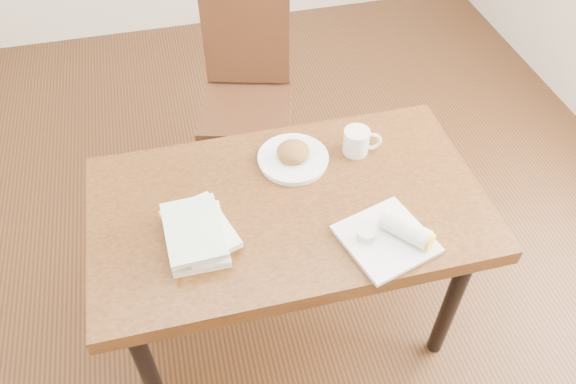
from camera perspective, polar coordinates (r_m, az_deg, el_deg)
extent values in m
cube|color=#472814|center=(2.49, 0.00, -12.69)|extent=(4.00, 5.00, 0.01)
cube|color=brown|center=(1.90, 0.00, -1.64)|extent=(1.32, 0.75, 0.06)
cylinder|color=black|center=(2.05, -14.07, -17.11)|extent=(0.06, 0.06, 0.69)
cylinder|color=black|center=(2.21, 16.27, -10.65)|extent=(0.06, 0.06, 0.69)
cylinder|color=black|center=(2.36, -15.02, -5.13)|extent=(0.06, 0.06, 0.69)
cylinder|color=black|center=(2.49, 11.02, -0.35)|extent=(0.06, 0.06, 0.69)
cylinder|color=#402112|center=(2.97, -0.25, 6.73)|extent=(0.04, 0.04, 0.45)
cylinder|color=#402112|center=(3.00, -7.19, 6.83)|extent=(0.04, 0.04, 0.45)
cylinder|color=#402112|center=(2.70, -0.52, 1.78)|extent=(0.04, 0.04, 0.45)
cylinder|color=#402112|center=(2.74, -8.07, 1.94)|extent=(0.04, 0.04, 0.45)
cube|color=#402112|center=(2.68, -4.29, 8.29)|extent=(0.52, 0.52, 0.04)
cube|color=#402112|center=(2.69, -4.25, 15.16)|extent=(0.40, 0.15, 0.45)
cylinder|color=white|center=(2.01, 0.53, 3.29)|extent=(0.25, 0.25, 0.02)
cylinder|color=white|center=(2.00, 0.53, 3.53)|extent=(0.25, 0.25, 0.01)
ellipsoid|color=#B27538|center=(1.98, 0.53, 4.13)|extent=(0.14, 0.14, 0.06)
cylinder|color=white|center=(2.04, 6.94, 5.13)|extent=(0.09, 0.09, 0.09)
torus|color=white|center=(2.04, 8.47, 5.10)|extent=(0.08, 0.03, 0.08)
cylinder|color=tan|center=(2.01, 7.05, 6.04)|extent=(0.08, 0.08, 0.01)
cylinder|color=#F2E5CC|center=(2.01, 7.06, 6.11)|extent=(0.06, 0.06, 0.00)
cube|color=white|center=(1.79, 9.91, -4.85)|extent=(0.31, 0.31, 0.01)
cube|color=white|center=(1.78, 9.95, -4.64)|extent=(0.32, 0.32, 0.01)
cylinder|color=white|center=(1.77, 11.85, -3.71)|extent=(0.15, 0.16, 0.06)
cylinder|color=yellow|center=(1.76, 14.08, -4.86)|extent=(0.06, 0.05, 0.06)
cylinder|color=silver|center=(1.76, 7.93, -4.33)|extent=(0.05, 0.05, 0.03)
cylinder|color=red|center=(1.75, 7.97, -4.09)|extent=(0.05, 0.05, 0.01)
cube|color=white|center=(1.79, -9.20, -4.58)|extent=(0.18, 0.26, 0.03)
cube|color=silver|center=(1.77, -8.91, -3.72)|extent=(0.24, 0.29, 0.02)
cube|color=#8ACF9D|center=(1.75, -9.58, -3.81)|extent=(0.18, 0.26, 0.02)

